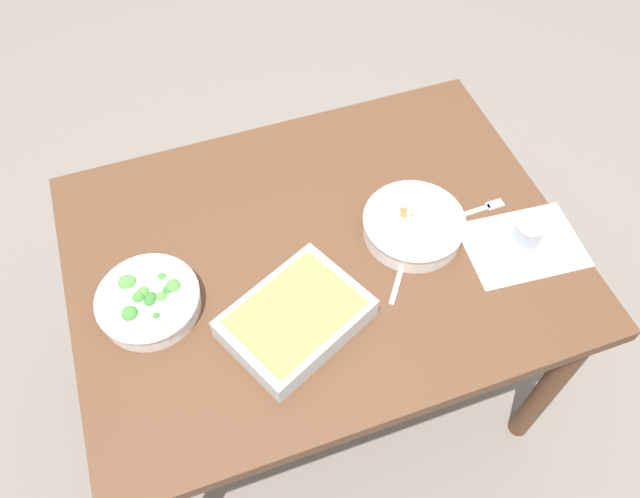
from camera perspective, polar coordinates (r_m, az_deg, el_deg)
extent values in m
plane|color=slate|center=(2.16, 0.00, -11.30)|extent=(6.00, 6.00, 0.00)
cube|color=brown|center=(1.52, 0.00, -0.43)|extent=(1.20, 0.90, 0.04)
cylinder|color=brown|center=(1.87, 20.38, -11.62)|extent=(0.06, 0.06, 0.70)
cylinder|color=brown|center=(2.04, -18.27, -1.91)|extent=(0.06, 0.06, 0.70)
cylinder|color=brown|center=(2.19, 10.06, 5.95)|extent=(0.06, 0.06, 0.70)
cube|color=silver|center=(1.59, 18.10, 0.35)|extent=(0.30, 0.22, 0.00)
cylinder|color=white|center=(1.53, 8.55, 2.12)|extent=(0.24, 0.24, 0.05)
torus|color=white|center=(1.51, 8.66, 2.66)|extent=(0.25, 0.25, 0.01)
cylinder|color=olive|center=(1.53, 8.56, 2.18)|extent=(0.20, 0.20, 0.03)
sphere|color=olive|center=(1.52, 8.39, 2.91)|extent=(0.02, 0.02, 0.02)
sphere|color=olive|center=(1.52, 7.80, 2.83)|extent=(0.02, 0.02, 0.02)
sphere|color=olive|center=(1.52, 7.62, 2.96)|extent=(0.02, 0.02, 0.02)
sphere|color=silver|center=(1.52, 9.03, 2.68)|extent=(0.01, 0.01, 0.01)
sphere|color=silver|center=(1.49, 7.00, 1.36)|extent=(0.02, 0.02, 0.02)
sphere|color=#C66633|center=(1.53, 7.65, 3.41)|extent=(0.02, 0.02, 0.02)
cylinder|color=white|center=(1.45, -15.40, -4.69)|extent=(0.23, 0.23, 0.05)
torus|color=white|center=(1.43, -15.59, -4.26)|extent=(0.23, 0.23, 0.01)
cylinder|color=#8CB272|center=(1.45, -15.42, -4.64)|extent=(0.19, 0.19, 0.02)
sphere|color=#478C38|center=(1.45, -14.27, -2.55)|extent=(0.02, 0.02, 0.02)
sphere|color=#3D7A33|center=(1.43, -15.24, -4.39)|extent=(0.03, 0.03, 0.03)
sphere|color=#569E42|center=(1.46, -17.10, -2.97)|extent=(0.03, 0.03, 0.03)
sphere|color=#3D7A33|center=(1.43, -13.72, -3.72)|extent=(0.03, 0.03, 0.03)
sphere|color=#478C38|center=(1.44, -16.27, -4.32)|extent=(0.03, 0.03, 0.03)
sphere|color=#3D7A33|center=(1.43, -15.32, -4.71)|extent=(0.03, 0.03, 0.03)
sphere|color=#569E42|center=(1.43, -14.34, -4.33)|extent=(0.03, 0.03, 0.03)
sphere|color=#478C38|center=(1.42, -17.03, -5.74)|extent=(0.04, 0.04, 0.04)
sphere|color=#569E42|center=(1.44, -15.88, -3.87)|extent=(0.03, 0.03, 0.03)
sphere|color=#3D7A33|center=(1.40, -14.74, -6.05)|extent=(0.02, 0.02, 0.02)
sphere|color=#569E42|center=(1.43, -13.30, -3.37)|extent=(0.03, 0.03, 0.03)
sphere|color=#569E42|center=(1.46, -17.34, -2.99)|extent=(0.04, 0.04, 0.04)
cube|color=silver|center=(1.37, -2.24, -6.40)|extent=(0.37, 0.33, 0.06)
cube|color=#DBAD56|center=(1.36, -2.26, -6.16)|extent=(0.32, 0.29, 0.04)
cylinder|color=#B2BCC6|center=(1.56, 18.48, 1.21)|extent=(0.07, 0.07, 0.08)
cylinder|color=black|center=(1.57, 18.36, 0.93)|extent=(0.06, 0.06, 0.05)
cube|color=silver|center=(1.47, 7.19, -2.81)|extent=(0.09, 0.12, 0.01)
ellipsoid|color=silver|center=(1.51, 7.95, -0.14)|extent=(0.04, 0.05, 0.01)
cube|color=silver|center=(1.61, 13.21, 3.12)|extent=(0.14, 0.02, 0.01)
cube|color=silver|center=(1.65, 15.75, 3.94)|extent=(0.04, 0.03, 0.01)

